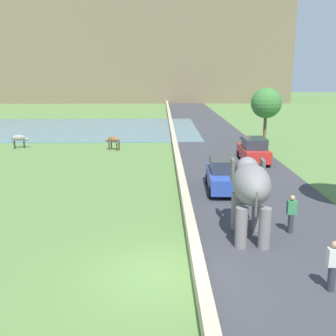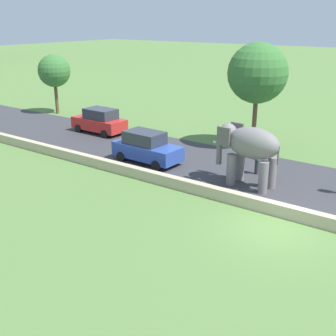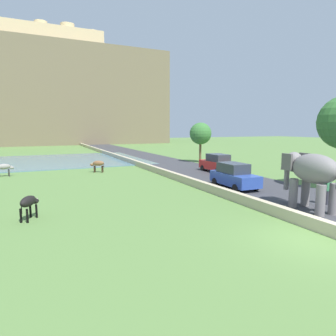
{
  "view_description": "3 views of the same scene",
  "coord_description": "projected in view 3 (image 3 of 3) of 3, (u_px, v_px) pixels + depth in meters",
  "views": [
    {
      "loc": [
        0.03,
        -11.61,
        6.39
      ],
      "look_at": [
        0.35,
        6.72,
        1.89
      ],
      "focal_mm": 42.53,
      "sensor_mm": 36.0,
      "label": 1
    },
    {
      "loc": [
        -14.69,
        -5.34,
        7.86
      ],
      "look_at": [
        0.33,
        5.43,
        1.31
      ],
      "focal_mm": 45.71,
      "sensor_mm": 36.0,
      "label": 2
    },
    {
      "loc": [
        -9.35,
        -7.36,
        4.26
      ],
      "look_at": [
        -2.41,
        7.71,
        1.98
      ],
      "focal_mm": 30.97,
      "sensor_mm": 36.0,
      "label": 3
    }
  ],
  "objects": [
    {
      "name": "hill_distant",
      "position": [
        45.0,
        98.0,
        80.87
      ],
      "size": [
        64.0,
        28.0,
        25.35
      ],
      "primitive_type": "cube",
      "color": "#75664C",
      "rests_on": "ground"
    },
    {
      "name": "tree_mid",
      "position": [
        201.0,
        134.0,
        35.7
      ],
      "size": [
        2.68,
        2.68,
        4.95
      ],
      "color": "brown",
      "rests_on": "ground"
    },
    {
      "name": "car_blue",
      "position": [
        234.0,
        176.0,
        20.6
      ],
      "size": [
        1.93,
        4.07,
        1.8
      ],
      "color": "#2D4CA8",
      "rests_on": "ground"
    },
    {
      "name": "cow_black",
      "position": [
        29.0,
        202.0,
        13.48
      ],
      "size": [
        0.99,
        1.37,
        1.15
      ],
      "color": "black",
      "rests_on": "ground"
    },
    {
      "name": "car_red",
      "position": [
        217.0,
        163.0,
        27.97
      ],
      "size": [
        1.85,
        4.03,
        1.8
      ],
      "color": "red",
      "rests_on": "ground"
    },
    {
      "name": "ground_plane",
      "position": [
        309.0,
        240.0,
        11.08
      ],
      "size": [
        220.0,
        220.0,
        0.0
      ],
      "primitive_type": "plane",
      "color": "#567A3D"
    },
    {
      "name": "road_surface",
      "position": [
        183.0,
        168.0,
        31.14
      ],
      "size": [
        7.0,
        120.0,
        0.06
      ],
      "primitive_type": "cube",
      "color": "#38383D",
      "rests_on": "ground"
    },
    {
      "name": "cow_grey",
      "position": [
        4.0,
        167.0,
        25.55
      ],
      "size": [
        1.42,
        0.65,
        1.15
      ],
      "color": "gray",
      "rests_on": "ground"
    },
    {
      "name": "person_beside_elephant",
      "position": [
        327.0,
        190.0,
        15.97
      ],
      "size": [
        0.36,
        0.22,
        1.63
      ],
      "color": "#33333D",
      "rests_on": "ground"
    },
    {
      "name": "elephant",
      "position": [
        311.0,
        172.0,
        14.85
      ],
      "size": [
        1.63,
        3.52,
        2.99
      ],
      "color": "slate",
      "rests_on": "ground"
    },
    {
      "name": "barrier_wall",
      "position": [
        157.0,
        170.0,
        27.73
      ],
      "size": [
        0.4,
        110.0,
        0.55
      ],
      "primitive_type": "cube",
      "color": "tan",
      "rests_on": "ground"
    },
    {
      "name": "fort_on_hill",
      "position": [
        41.0,
        38.0,
        78.61
      ],
      "size": [
        32.4,
        8.0,
        7.82
      ],
      "color": "#D6BC89",
      "rests_on": "hill_distant"
    },
    {
      "name": "cow_brown",
      "position": [
        98.0,
        164.0,
        28.01
      ],
      "size": [
        1.38,
        0.96,
        1.15
      ],
      "color": "brown",
      "rests_on": "ground"
    }
  ]
}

